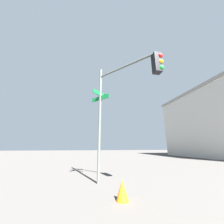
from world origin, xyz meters
name	(u,v)px	position (x,y,z in m)	size (l,w,h in m)	color
traffic_signal_near	(123,91)	(-5.59, -5.68, 3.77)	(2.75, 2.45, 5.33)	#474C47
traffic_cone	(122,190)	(-4.67, -6.06, 0.28)	(0.36, 0.36, 0.55)	orange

